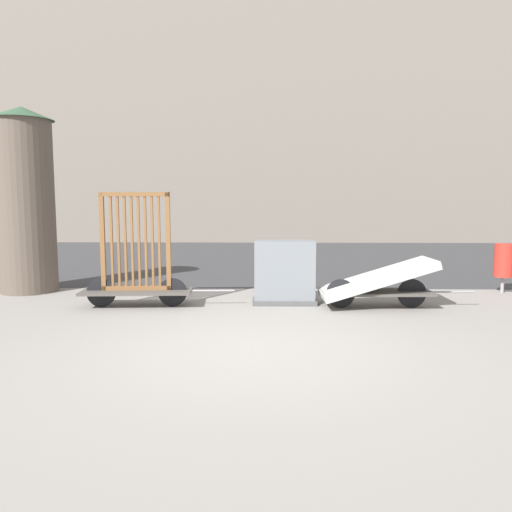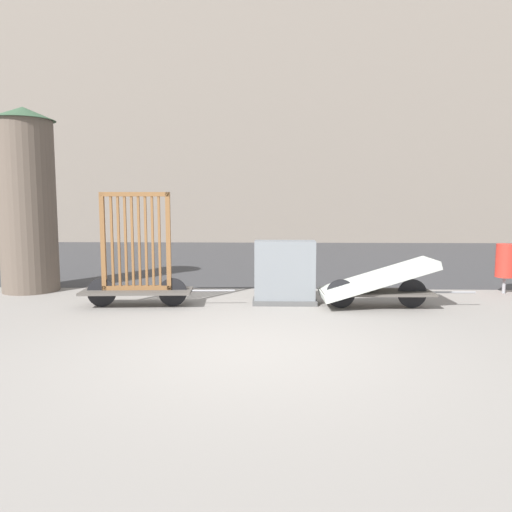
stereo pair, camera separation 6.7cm
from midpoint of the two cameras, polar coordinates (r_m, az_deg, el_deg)
name	(u,v)px [view 1 (the left image)]	position (r m, az deg, el deg)	size (l,w,h in m)	color
ground_plane	(252,349)	(5.85, -0.79, -10.61)	(60.00, 60.00, 0.00)	gray
road_strip	(261,258)	(14.87, 0.40, -0.17)	(56.00, 10.45, 0.01)	#38383A
building_facade	(263,67)	(22.70, 0.67, 20.75)	(48.00, 4.00, 14.66)	slate
bike_cart_with_bedframe	(137,269)	(8.23, -13.70, -1.49)	(2.47, 0.72, 1.84)	#4C4742
bike_cart_with_mattress	(377,282)	(8.17, 13.40, -2.91)	(2.48, 0.87, 0.79)	#4C4742
utility_cabinet	(285,275)	(8.24, 3.05, -2.17)	(1.05, 0.44, 1.05)	#4C4C4C
trash_bin	(504,261)	(10.23, 26.28, -0.49)	(0.33, 0.33, 0.91)	gray
advertising_column	(25,199)	(10.23, -25.02, 5.91)	(1.15, 1.15, 3.40)	brown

